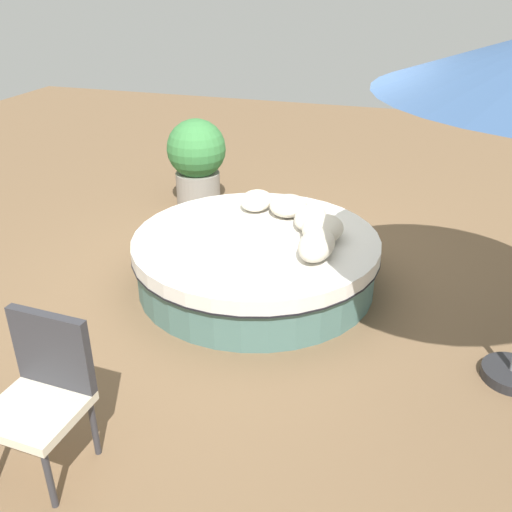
{
  "coord_description": "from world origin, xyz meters",
  "views": [
    {
      "loc": [
        4.54,
        1.42,
        2.74
      ],
      "look_at": [
        0.0,
        0.0,
        0.3
      ],
      "focal_mm": 40.0,
      "sensor_mm": 36.0,
      "label": 1
    }
  ],
  "objects": [
    {
      "name": "ground_plane",
      "position": [
        0.0,
        0.0,
        0.0
      ],
      "size": [
        16.0,
        16.0,
        0.0
      ],
      "primitive_type": "plane",
      "color": "brown"
    },
    {
      "name": "planter",
      "position": [
        -1.67,
        -1.28,
        0.61
      ],
      "size": [
        0.72,
        0.72,
        1.11
      ],
      "color": "gray",
      "rests_on": "ground_plane"
    },
    {
      "name": "round_bed",
      "position": [
        0.0,
        0.0,
        0.26
      ],
      "size": [
        2.3,
        2.3,
        0.5
      ],
      "color": "#4C726B",
      "rests_on": "ground_plane"
    },
    {
      "name": "patio_chair",
      "position": [
        2.43,
        -0.54,
        0.56
      ],
      "size": [
        0.53,
        0.55,
        0.98
      ],
      "rotation": [
        0.0,
        0.0,
        4.66
      ],
      "color": "#333338",
      "rests_on": "ground_plane"
    },
    {
      "name": "throw_pillow_2",
      "position": [
        -0.4,
        0.42,
        0.58
      ],
      "size": [
        0.53,
        0.29,
        0.17
      ],
      "primitive_type": "ellipsoid",
      "color": "beige",
      "rests_on": "round_bed"
    },
    {
      "name": "throw_pillow_0",
      "position": [
        0.21,
        0.61,
        0.6
      ],
      "size": [
        0.55,
        0.3,
        0.21
      ],
      "primitive_type": "ellipsoid",
      "color": "beige",
      "rests_on": "round_bed"
    },
    {
      "name": "throw_pillow_1",
      "position": [
        -0.13,
        0.59,
        0.61
      ],
      "size": [
        0.48,
        0.38,
        0.22
      ],
      "primitive_type": "ellipsoid",
      "color": "beige",
      "rests_on": "round_bed"
    },
    {
      "name": "throw_pillow_3",
      "position": [
        -0.59,
        0.15,
        0.6
      ],
      "size": [
        0.42,
        0.38,
        0.2
      ],
      "primitive_type": "ellipsoid",
      "color": "beige",
      "rests_on": "round_bed"
    },
    {
      "name": "throw_pillow_4",
      "position": [
        -0.64,
        -0.2,
        0.59
      ],
      "size": [
        0.4,
        0.32,
        0.19
      ],
      "primitive_type": "ellipsoid",
      "color": "silver",
      "rests_on": "round_bed"
    }
  ]
}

